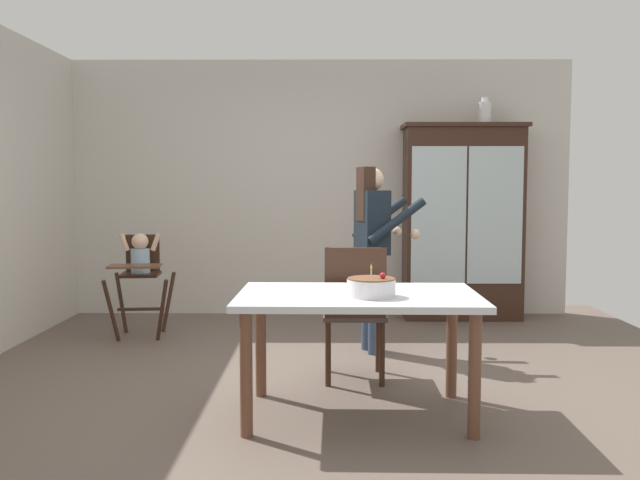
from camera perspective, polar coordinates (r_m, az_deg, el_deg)
The scene contains 9 objects.
ground_plane at distance 4.83m, azimuth -0.38°, elevation -11.98°, with size 6.24×6.24×0.00m, color #66564C.
wall_back at distance 7.26m, azimuth -0.13°, elevation 4.37°, with size 5.32×0.06×2.70m, color beige.
china_cabinet at distance 7.15m, azimuth 11.89°, elevation 1.53°, with size 1.25×0.48×2.01m.
ceramic_vase at distance 7.23m, azimuth 13.68°, elevation 10.39°, with size 0.13×0.13×0.27m.
high_chair_with_toddler at distance 6.38m, azimuth -14.88°, elevation -2.08°, with size 0.62×0.72×0.95m.
adult_person at distance 5.58m, azimuth 4.46°, elevation 0.37°, with size 0.60×0.58×1.53m.
dining_table at distance 4.05m, azimuth 3.22°, elevation -5.87°, with size 1.44×0.93×0.74m.
birthday_cake at distance 3.92m, azimuth 4.33°, elevation -3.98°, with size 0.28×0.28×0.19m.
dining_chair_far_side at distance 4.73m, azimuth 2.95°, elevation -5.43°, with size 0.44×0.44×0.96m.
Camera 1 is at (0.06, -4.63, 1.38)m, focal length 38.05 mm.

